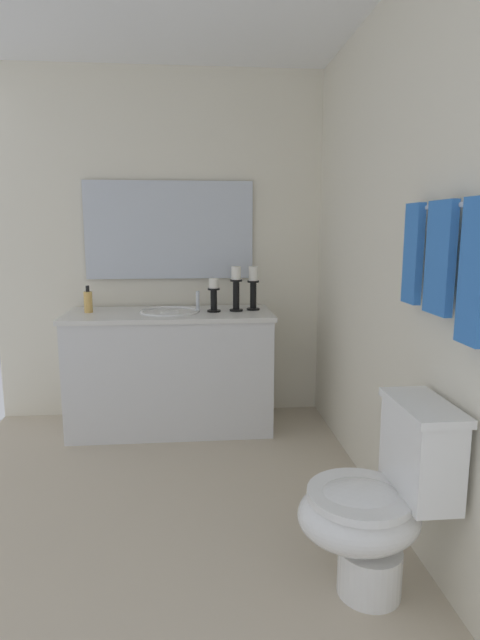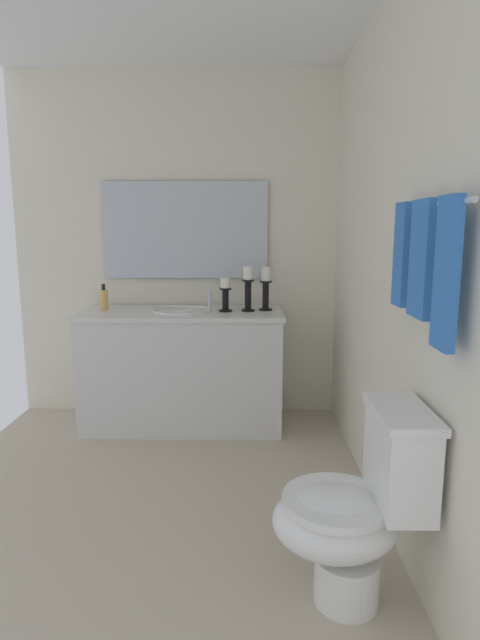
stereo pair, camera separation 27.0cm
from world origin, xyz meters
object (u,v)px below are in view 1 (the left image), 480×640
object	(u,v)px
candle_holder_short	(236,287)
sink_basin	(170,318)
vanity_cabinet	(171,370)
towel_center	(440,258)
mirror	(169,230)
toilet	(377,503)
towel_near_corner	(474,272)
candle_holder_mid	(214,295)
towel_near_vanity	(413,254)
soap_bottle	(88,301)
candle_holder_tall	(253,287)
towel_bar	(449,206)

from	to	relation	value
candle_holder_short	sink_basin	bearing A→B (deg)	-89.10
vanity_cabinet	towel_center	size ratio (longest dim) A/B	3.45
mirror	toilet	bearing A→B (deg)	22.24
towel_near_corner	towel_center	bearing A→B (deg)	180.00
candle_holder_mid	toilet	bearing A→B (deg)	16.98
towel_near_vanity	soap_bottle	bearing A→B (deg)	-133.69
candle_holder_mid	towel_near_corner	bearing A→B (deg)	21.07
sink_basin	candle_holder_mid	distance (m)	0.33
candle_holder_short	candle_holder_mid	xyz separation A→B (m)	(0.02, -0.15, -0.04)
sink_basin	candle_holder_tall	distance (m)	0.61
sink_basin	mirror	distance (m)	0.64
mirror	towel_bar	distance (m)	2.23
mirror	soap_bottle	xyz separation A→B (m)	(0.24, -0.54, -0.47)
sink_basin	candle_holder_short	size ratio (longest dim) A/B	1.33
soap_bottle	towel_near_vanity	world-z (taller)	towel_near_vanity
towel_near_corner	mirror	bearing A→B (deg)	-154.82
towel_near_corner	candle_holder_tall	bearing A→B (deg)	-166.79
vanity_cabinet	candle_holder_mid	bearing A→B (deg)	88.15
mirror	candle_holder_tall	bearing A→B (deg)	67.80
towel_bar	towel_near_vanity	distance (m)	0.29
mirror	towel_near_corner	size ratio (longest dim) A/B	2.56
candle_holder_mid	towel_bar	xyz separation A→B (m)	(1.68, 0.75, 0.51)
mirror	candle_holder_short	size ratio (longest dim) A/B	3.89
towel_bar	vanity_cabinet	bearing A→B (deg)	-148.11
vanity_cabinet	candle_holder_short	xyz separation A→B (m)	(-0.01, 0.45, 0.57)
candle_holder_tall	mirror	bearing A→B (deg)	-112.20
candle_holder_short	soap_bottle	size ratio (longest dim) A/B	1.69
towel_near_vanity	candle_holder_tall	bearing A→B (deg)	-163.03
candle_holder_mid	towel_near_corner	world-z (taller)	towel_near_corner
sink_basin	towel_near_corner	size ratio (longest dim) A/B	0.87
mirror	candle_holder_short	world-z (taller)	mirror
candle_holder_short	toilet	xyz separation A→B (m)	(1.75, 0.38, -0.61)
sink_basin	towel_near_vanity	xyz separation A→B (m)	(1.46, 1.03, 0.49)
candle_holder_mid	towel_bar	bearing A→B (deg)	24.14
sink_basin	towel_near_vanity	world-z (taller)	towel_near_vanity
candle_holder_short	candle_holder_mid	bearing A→B (deg)	-83.75
mirror	candle_holder_short	bearing A→B (deg)	58.76
vanity_cabinet	towel_bar	size ratio (longest dim) A/B	2.04
soap_bottle	towel_near_corner	bearing A→B (deg)	38.80
candle_holder_mid	towel_near_vanity	world-z (taller)	towel_near_vanity
candle_holder_tall	soap_bottle	distance (m)	1.11
sink_basin	toilet	bearing A→B (deg)	25.37
candle_holder_mid	towel_center	distance (m)	1.86
candle_holder_mid	soap_bottle	size ratio (longest dim) A/B	1.26
soap_bottle	towel_center	distance (m)	2.36
toilet	candle_holder_short	bearing A→B (deg)	-167.85
candle_holder_short	soap_bottle	distance (m)	0.99
towel_bar	towel_near_corner	bearing A→B (deg)	-4.55
sink_basin	candle_holder_tall	xyz separation A→B (m)	(-0.05, 0.57, 0.20)
candle_holder_short	toilet	distance (m)	1.89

